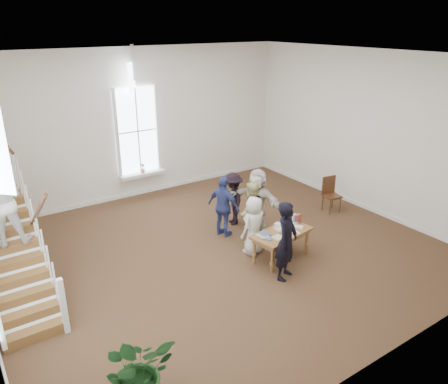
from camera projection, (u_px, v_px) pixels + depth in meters
ground at (218, 250)px, 10.55m from camera, size 10.00×10.00×0.00m
room_shell at (142, 183)px, 13.79m from camera, size 10.49×10.00×10.00m
staircase at (5, 222)px, 8.27m from camera, size 1.10×4.10×2.92m
library_table at (282, 235)px, 10.01m from camera, size 1.56×0.97×0.75m
police_officer at (286, 241)px, 9.15m from camera, size 0.76×0.67×1.75m
elderly_woman at (254, 225)px, 10.23m from camera, size 0.78×0.60×1.41m
person_yellow at (251, 212)px, 10.74m from camera, size 0.91×0.80×1.57m
woman_cluster_a at (224, 207)px, 11.01m from camera, size 0.68×1.02×1.61m
woman_cluster_b at (233, 199)px, 11.70m from camera, size 0.81×1.06×1.45m
woman_cluster_c at (257, 200)px, 11.31m from camera, size 0.95×1.64×1.68m
floor_plant at (138, 372)px, 6.17m from camera, size 1.10×0.98×1.13m
side_chair at (330, 192)px, 12.59m from camera, size 0.51×0.51×1.01m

